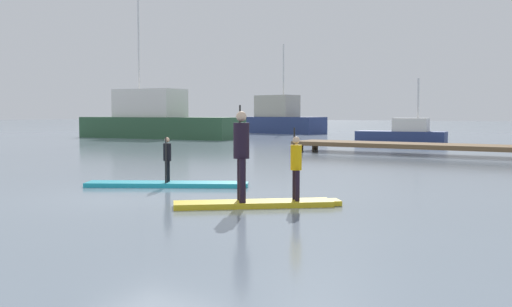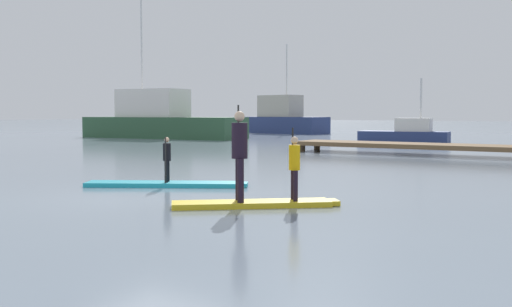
# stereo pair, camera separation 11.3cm
# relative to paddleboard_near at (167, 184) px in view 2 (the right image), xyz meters

# --- Properties ---
(ground_plane) EXTENTS (240.00, 240.00, 0.00)m
(ground_plane) POSITION_rel_paddleboard_near_xyz_m (0.92, -1.47, -0.05)
(ground_plane) COLOR gray
(paddleboard_near) EXTENTS (3.52, 2.38, 0.10)m
(paddleboard_near) POSITION_rel_paddleboard_near_xyz_m (0.00, 0.00, 0.00)
(paddleboard_near) COLOR #1E9EB2
(paddleboard_near) RESTS_ON ground
(paddler_child_solo) EXTENTS (0.25, 0.34, 1.05)m
(paddler_child_solo) POSITION_rel_paddleboard_near_xyz_m (0.02, -0.00, 0.63)
(paddler_child_solo) COLOR black
(paddler_child_solo) RESTS_ON paddleboard_near
(paddleboard_far) EXTENTS (2.65, 2.36, 0.10)m
(paddleboard_far) POSITION_rel_paddleboard_near_xyz_m (3.38, -1.41, 0.00)
(paddleboard_far) COLOR gold
(paddleboard_far) RESTS_ON ground
(paddler_adult) EXTENTS (0.41, 0.43, 1.75)m
(paddler_adult) POSITION_rel_paddleboard_near_xyz_m (3.15, -1.59, 0.99)
(paddler_adult) COLOR black
(paddler_adult) RESTS_ON paddleboard_far
(paddler_child_front) EXTENTS (0.31, 0.34, 1.33)m
(paddler_child_front) POSITION_rel_paddleboard_near_xyz_m (3.91, -0.94, 0.71)
(paddler_child_front) COLOR black
(paddler_child_front) RESTS_ON paddleboard_far
(fishing_boat_white_large) EXTENTS (11.74, 4.15, 9.80)m
(fishing_boat_white_large) POSITION_rel_paddleboard_near_xyz_m (-18.28, 20.14, 1.15)
(fishing_boat_white_large) COLOR #2D5638
(fishing_boat_white_large) RESTS_ON ground
(fishing_boat_green_midground) EXTENTS (5.20, 2.16, 3.66)m
(fishing_boat_green_midground) POSITION_rel_paddleboard_near_xyz_m (-2.23, 23.20, 0.47)
(fishing_boat_green_midground) COLOR navy
(fishing_boat_green_midground) RESTS_ON ground
(trawler_grey_distant) EXTENTS (8.38, 3.86, 7.34)m
(trawler_grey_distant) POSITION_rel_paddleboard_near_xyz_m (-16.25, 32.97, 1.13)
(trawler_grey_distant) COLOR navy
(trawler_grey_distant) RESTS_ON ground
(floating_dock) EXTENTS (9.48, 2.04, 0.46)m
(floating_dock) POSITION_rel_paddleboard_near_xyz_m (1.06, 13.51, 0.31)
(floating_dock) COLOR brown
(floating_dock) RESTS_ON ground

